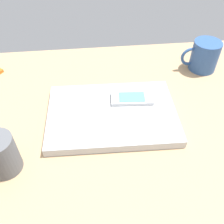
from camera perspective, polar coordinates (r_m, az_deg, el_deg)
The scene contains 5 objects.
desk_surface at distance 63.44cm, azimuth -6.92°, elevation -5.98°, with size 120.00×80.00×3.00cm, color tan.
laptop_closed at distance 64.94cm, azimuth 0.00°, elevation -0.56°, with size 32.50×22.38×2.22cm, color #B7BABC.
cell_phone_on_laptop at distance 67.22cm, azimuth 4.48°, elevation 3.09°, with size 11.24×5.70×1.08cm.
pen_cup at distance 57.33cm, azimuth -23.75°, elevation -8.78°, with size 6.94×6.94×9.15cm, color #595B60.
coffee_mug at distance 84.81cm, azimuth 20.00°, elevation 11.80°, with size 11.75×8.31×9.27cm.
Camera 1 is at (-3.32, 40.33, 50.35)cm, focal length 40.63 mm.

